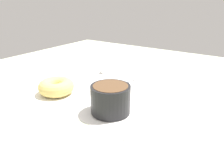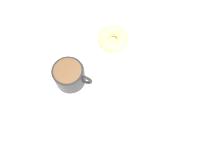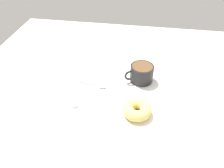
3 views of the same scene
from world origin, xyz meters
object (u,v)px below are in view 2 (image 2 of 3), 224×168
at_px(spoon, 126,99).
at_px(sugar_cube, 166,82).
at_px(coffee_cup, 70,75).
at_px(donut, 113,39).

relative_size(spoon, sugar_cube, 9.31).
bearing_deg(sugar_cube, coffee_cup, -49.63).
xyz_separation_m(donut, spoon, (0.12, 0.16, -0.02)).
bearing_deg(sugar_cube, donut, -89.95).
height_order(coffee_cup, spoon, coffee_cup).
relative_size(coffee_cup, sugar_cube, 7.98).
height_order(donut, spoon, donut).
xyz_separation_m(spoon, sugar_cube, (-0.12, 0.06, 0.00)).
xyz_separation_m(coffee_cup, sugar_cube, (-0.19, 0.22, -0.03)).
bearing_deg(sugar_cube, spoon, -24.27).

